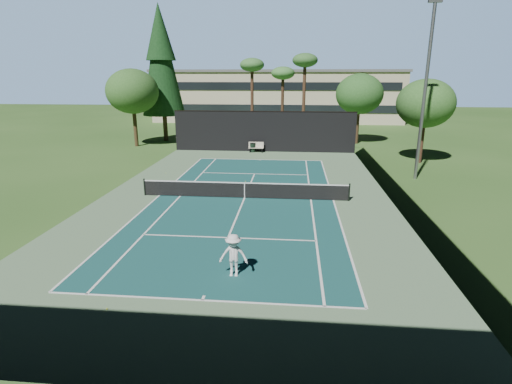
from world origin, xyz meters
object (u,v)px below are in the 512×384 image
(tennis_net, at_px, (245,190))
(park_bench, at_px, (256,147))
(tennis_ball_a, at_px, (107,309))
(tennis_ball_c, at_px, (246,181))
(player, at_px, (234,255))
(tennis_ball_d, at_px, (166,173))
(trash_bin, at_px, (253,147))
(tennis_ball_b, at_px, (239,195))

(tennis_net, distance_m, park_bench, 15.57)
(tennis_ball_a, bearing_deg, tennis_ball_c, 81.26)
(player, height_order, tennis_ball_d, player)
(tennis_ball_a, xyz_separation_m, park_bench, (2.24, 28.27, 0.52))
(player, relative_size, tennis_ball_a, 27.16)
(tennis_ball_c, relative_size, trash_bin, 0.07)
(player, bearing_deg, tennis_ball_a, -144.59)
(player, xyz_separation_m, tennis_ball_b, (-1.24, 10.58, -0.81))
(trash_bin, bearing_deg, tennis_ball_b, -87.49)
(tennis_ball_b, xyz_separation_m, trash_bin, (-0.66, 15.04, 0.45))
(tennis_ball_c, height_order, tennis_ball_d, tennis_ball_c)
(tennis_net, xyz_separation_m, park_bench, (-0.74, 15.56, -0.01))
(tennis_net, xyz_separation_m, tennis_ball_b, (-0.43, 0.56, -0.53))
(player, distance_m, tennis_ball_d, 17.73)
(tennis_ball_c, xyz_separation_m, trash_bin, (-0.67, 11.62, 0.45))
(tennis_ball_a, distance_m, park_bench, 28.36)
(tennis_ball_c, distance_m, trash_bin, 11.65)
(tennis_ball_a, bearing_deg, trash_bin, 86.18)
(tennis_ball_a, relative_size, tennis_ball_c, 1.00)
(tennis_ball_a, bearing_deg, tennis_ball_d, 101.97)
(tennis_ball_b, bearing_deg, tennis_ball_a, -100.87)
(park_bench, bearing_deg, tennis_ball_d, -122.69)
(park_bench, relative_size, trash_bin, 1.59)
(tennis_ball_d, bearing_deg, player, -64.09)
(tennis_ball_b, height_order, trash_bin, trash_bin)
(player, bearing_deg, tennis_ball_c, 95.03)
(tennis_ball_c, bearing_deg, tennis_ball_d, 163.45)
(player, height_order, trash_bin, player)
(tennis_ball_b, height_order, tennis_ball_d, tennis_ball_b)
(tennis_ball_b, distance_m, trash_bin, 15.06)
(tennis_net, height_order, tennis_ball_d, tennis_net)
(tennis_net, distance_m, tennis_ball_c, 4.03)
(tennis_ball_d, bearing_deg, tennis_net, -40.46)
(tennis_ball_a, distance_m, tennis_ball_b, 13.52)
(tennis_ball_d, bearing_deg, tennis_ball_c, -16.55)
(player, relative_size, tennis_ball_d, 29.11)
(tennis_ball_d, xyz_separation_m, trash_bin, (5.84, 9.69, 0.45))
(player, bearing_deg, tennis_ball_b, 96.71)
(tennis_ball_b, relative_size, tennis_ball_c, 1.03)
(player, height_order, tennis_ball_c, player)
(tennis_ball_a, height_order, tennis_ball_d, tennis_ball_a)
(player, bearing_deg, park_bench, 93.49)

